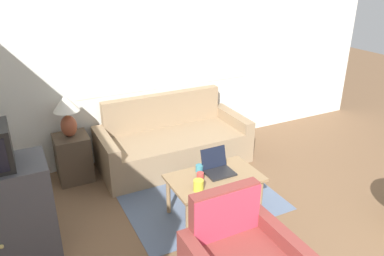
{
  "coord_description": "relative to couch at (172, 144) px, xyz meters",
  "views": [
    {
      "loc": [
        -1.97,
        -0.67,
        2.41
      ],
      "look_at": [
        -0.26,
        2.74,
        0.75
      ],
      "focal_mm": 35.0,
      "sensor_mm": 36.0,
      "label": 1
    }
  ],
  "objects": [
    {
      "name": "rug",
      "position": [
        -0.08,
        -0.66,
        -0.26
      ],
      "size": [
        1.68,
        1.85,
        0.01
      ],
      "color": "slate",
      "rests_on": "ground_plane"
    },
    {
      "name": "cup_yellow",
      "position": [
        -0.17,
        -1.09,
        0.23
      ],
      "size": [
        0.08,
        0.08,
        0.07
      ],
      "color": "teal",
      "rests_on": "coffee_table"
    },
    {
      "name": "laptop",
      "position": [
        -0.0,
        -1.17,
        0.24
      ],
      "size": [
        0.28,
        0.28,
        0.23
      ],
      "color": "black",
      "rests_on": "coffee_table"
    },
    {
      "name": "wall_back",
      "position": [
        0.22,
        0.44,
        1.05
      ],
      "size": [
        6.57,
        0.06,
        2.6
      ],
      "color": "silver",
      "rests_on": "ground_plane"
    },
    {
      "name": "cup_navy",
      "position": [
        -0.34,
        -1.4,
        0.24
      ],
      "size": [
        0.1,
        0.1,
        0.11
      ],
      "color": "gold",
      "rests_on": "coffee_table"
    },
    {
      "name": "cup_white",
      "position": [
        -0.24,
        -1.23,
        0.23
      ],
      "size": [
        0.07,
        0.07,
        0.08
      ],
      "color": "#B23D38",
      "rests_on": "coffee_table"
    },
    {
      "name": "side_table",
      "position": [
        -1.24,
        0.13,
        0.03
      ],
      "size": [
        0.39,
        0.39,
        0.57
      ],
      "color": "#4C3D2D",
      "rests_on": "ground_plane"
    },
    {
      "name": "coffee_table",
      "position": [
        -0.08,
        -1.25,
        0.14
      ],
      "size": [
        0.93,
        0.56,
        0.45
      ],
      "color": "#8E704C",
      "rests_on": "ground_plane"
    },
    {
      "name": "couch",
      "position": [
        0.0,
        0.0,
        0.0
      ],
      "size": [
        1.91,
        0.84,
        0.86
      ],
      "color": "#937A5B",
      "rests_on": "ground_plane"
    },
    {
      "name": "table_lamp",
      "position": [
        -1.24,
        0.13,
        0.62
      ],
      "size": [
        0.3,
        0.3,
        0.5
      ],
      "color": "brown",
      "rests_on": "side_table"
    }
  ]
}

